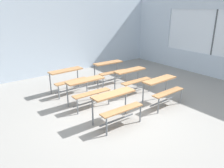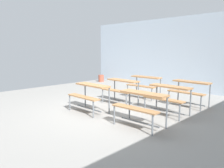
{
  "view_description": "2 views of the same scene",
  "coord_description": "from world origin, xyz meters",
  "px_view_note": "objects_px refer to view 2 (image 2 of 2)",
  "views": [
    {
      "loc": [
        -3.16,
        -3.89,
        2.65
      ],
      "look_at": [
        0.5,
        0.97,
        0.47
      ],
      "focal_mm": 34.88,
      "sensor_mm": 36.0,
      "label": 1
    },
    {
      "loc": [
        4.17,
        -3.93,
        1.67
      ],
      "look_at": [
        -0.01,
        0.29,
        0.73
      ],
      "focal_mm": 34.97,
      "sensor_mm": 36.0,
      "label": 2
    }
  ],
  "objects_px": {
    "desk_bench_r0c1": "(141,101)",
    "desk_bench_r2c0": "(144,82)",
    "desk_bench_r1c0": "(121,86)",
    "desk_bench_r0c0": "(89,91)",
    "trash_bin": "(101,78)",
    "desk_bench_r2c1": "(190,87)",
    "desk_bench_r1c1": "(168,93)"
  },
  "relations": [
    {
      "from": "desk_bench_r0c0",
      "to": "trash_bin",
      "type": "relative_size",
      "value": 3.08
    },
    {
      "from": "desk_bench_r0c0",
      "to": "desk_bench_r0c1",
      "type": "height_order",
      "value": "same"
    },
    {
      "from": "desk_bench_r1c0",
      "to": "desk_bench_r2c0",
      "type": "relative_size",
      "value": 0.98
    },
    {
      "from": "desk_bench_r1c0",
      "to": "desk_bench_r0c1",
      "type": "bearing_deg",
      "value": -35.48
    },
    {
      "from": "desk_bench_r2c1",
      "to": "desk_bench_r0c0",
      "type": "bearing_deg",
      "value": -121.81
    },
    {
      "from": "desk_bench_r2c1",
      "to": "trash_bin",
      "type": "distance_m",
      "value": 5.84
    },
    {
      "from": "desk_bench_r0c1",
      "to": "desk_bench_r0c0",
      "type": "bearing_deg",
      "value": 179.88
    },
    {
      "from": "desk_bench_r0c0",
      "to": "desk_bench_r2c0",
      "type": "bearing_deg",
      "value": 90.11
    },
    {
      "from": "desk_bench_r2c0",
      "to": "desk_bench_r2c1",
      "type": "height_order",
      "value": "same"
    },
    {
      "from": "desk_bench_r2c1",
      "to": "trash_bin",
      "type": "xyz_separation_m",
      "value": [
        -5.61,
        1.58,
        -0.38
      ]
    },
    {
      "from": "desk_bench_r0c0",
      "to": "desk_bench_r1c0",
      "type": "height_order",
      "value": "same"
    },
    {
      "from": "desk_bench_r1c1",
      "to": "trash_bin",
      "type": "bearing_deg",
      "value": 153.69
    },
    {
      "from": "desk_bench_r2c0",
      "to": "desk_bench_r0c0",
      "type": "bearing_deg",
      "value": -92.38
    },
    {
      "from": "desk_bench_r0c0",
      "to": "desk_bench_r2c1",
      "type": "bearing_deg",
      "value": 56.2
    },
    {
      "from": "desk_bench_r0c1",
      "to": "desk_bench_r2c1",
      "type": "bearing_deg",
      "value": 88.66
    },
    {
      "from": "desk_bench_r0c1",
      "to": "desk_bench_r2c0",
      "type": "bearing_deg",
      "value": 122.78
    },
    {
      "from": "desk_bench_r1c0",
      "to": "desk_bench_r2c0",
      "type": "height_order",
      "value": "same"
    },
    {
      "from": "desk_bench_r1c1",
      "to": "desk_bench_r2c0",
      "type": "xyz_separation_m",
      "value": [
        -1.64,
        1.21,
        0.0
      ]
    },
    {
      "from": "desk_bench_r0c1",
      "to": "desk_bench_r1c0",
      "type": "height_order",
      "value": "same"
    },
    {
      "from": "desk_bench_r0c1",
      "to": "desk_bench_r2c1",
      "type": "distance_m",
      "value": 2.42
    },
    {
      "from": "desk_bench_r0c0",
      "to": "desk_bench_r1c1",
      "type": "height_order",
      "value": "same"
    },
    {
      "from": "desk_bench_r0c1",
      "to": "desk_bench_r1c0",
      "type": "distance_m",
      "value": 2.08
    },
    {
      "from": "desk_bench_r1c0",
      "to": "desk_bench_r2c0",
      "type": "bearing_deg",
      "value": 89.83
    },
    {
      "from": "desk_bench_r0c0",
      "to": "trash_bin",
      "type": "xyz_separation_m",
      "value": [
        -3.97,
        4.05,
        -0.38
      ]
    },
    {
      "from": "desk_bench_r0c0",
      "to": "desk_bench_r1c1",
      "type": "distance_m",
      "value": 2.06
    },
    {
      "from": "desk_bench_r1c0",
      "to": "trash_bin",
      "type": "xyz_separation_m",
      "value": [
        -3.95,
        2.79,
        -0.38
      ]
    },
    {
      "from": "desk_bench_r2c0",
      "to": "trash_bin",
      "type": "xyz_separation_m",
      "value": [
        -3.95,
        1.57,
        -0.38
      ]
    },
    {
      "from": "desk_bench_r0c0",
      "to": "trash_bin",
      "type": "bearing_deg",
      "value": 134.14
    },
    {
      "from": "desk_bench_r0c1",
      "to": "desk_bench_r2c0",
      "type": "distance_m",
      "value": 2.95
    },
    {
      "from": "desk_bench_r0c1",
      "to": "desk_bench_r2c0",
      "type": "xyz_separation_m",
      "value": [
        -1.69,
        2.42,
        0.0
      ]
    },
    {
      "from": "desk_bench_r1c1",
      "to": "trash_bin",
      "type": "xyz_separation_m",
      "value": [
        -5.59,
        2.78,
        -0.38
      ]
    },
    {
      "from": "desk_bench_r1c0",
      "to": "desk_bench_r1c1",
      "type": "height_order",
      "value": "same"
    }
  ]
}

